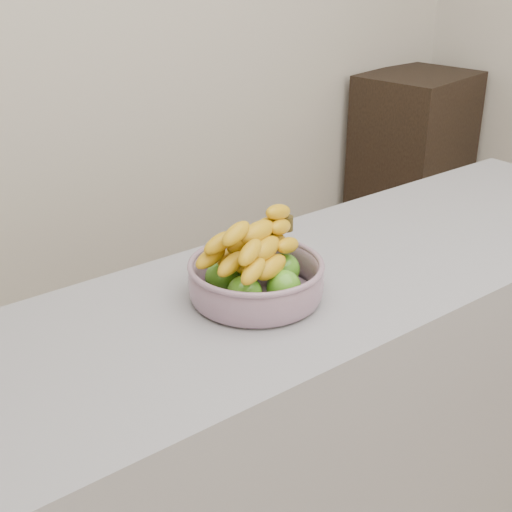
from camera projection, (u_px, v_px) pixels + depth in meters
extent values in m
cube|color=beige|center=(72.00, 13.00, 2.51)|extent=(4.00, 0.05, 2.70)
cube|color=#9998A0|center=(336.00, 417.00, 1.89)|extent=(2.00, 0.60, 0.90)
cube|color=black|center=(411.00, 171.00, 3.63)|extent=(0.61, 0.52, 0.98)
cylinder|color=#9AA6B9|center=(256.00, 295.00, 1.54)|extent=(0.25, 0.25, 0.01)
torus|color=#9AA6B9|center=(256.00, 265.00, 1.51)|extent=(0.29, 0.29, 0.01)
sphere|color=#418C18|center=(284.00, 287.00, 1.49)|extent=(0.07, 0.07, 0.07)
sphere|color=#418C18|center=(283.00, 269.00, 1.56)|extent=(0.07, 0.07, 0.07)
sphere|color=#418C18|center=(247.00, 264.00, 1.59)|extent=(0.07, 0.07, 0.07)
sphere|color=#418C18|center=(222.00, 277.00, 1.53)|extent=(0.07, 0.07, 0.07)
sphere|color=#418C18|center=(244.00, 293.00, 1.46)|extent=(0.07, 0.07, 0.07)
ellipsoid|color=yellow|center=(271.00, 267.00, 1.48)|extent=(0.19, 0.11, 0.04)
ellipsoid|color=yellow|center=(253.00, 261.00, 1.50)|extent=(0.19, 0.09, 0.04)
ellipsoid|color=yellow|center=(236.00, 256.00, 1.53)|extent=(0.19, 0.07, 0.04)
ellipsoid|color=yellow|center=(266.00, 249.00, 1.48)|extent=(0.18, 0.12, 0.04)
ellipsoid|color=yellow|center=(247.00, 243.00, 1.51)|extent=(0.19, 0.06, 0.04)
ellipsoid|color=yellow|center=(258.00, 232.00, 1.49)|extent=(0.19, 0.09, 0.04)
cylinder|color=#3D3213|center=(287.00, 223.00, 1.57)|extent=(0.03, 0.03, 0.03)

